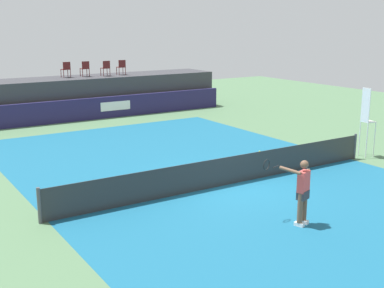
{
  "coord_description": "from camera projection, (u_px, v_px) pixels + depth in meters",
  "views": [
    {
      "loc": [
        -9.6,
        -12.86,
        5.19
      ],
      "look_at": [
        -0.12,
        2.0,
        1.0
      ],
      "focal_mm": 47.46,
      "sensor_mm": 36.0,
      "label": 1
    }
  ],
  "objects": [
    {
      "name": "ground_plane",
      "position": [
        180.0,
        164.0,
        19.23
      ],
      "size": [
        48.0,
        48.0,
        0.0
      ],
      "primitive_type": "plane",
      "color": "#4C704C"
    },
    {
      "name": "net_post_near",
      "position": [
        39.0,
        206.0,
        13.41
      ],
      "size": [
        0.1,
        0.1,
        1.0
      ],
      "primitive_type": "cylinder",
      "color": "#4C4C51",
      "rests_on": "ground"
    },
    {
      "name": "umpire_chair",
      "position": [
        367.0,
        118.0,
        19.97
      ],
      "size": [
        0.49,
        0.49,
        2.76
      ],
      "color": "white",
      "rests_on": "ground"
    },
    {
      "name": "spectator_chair_right",
      "position": [
        121.0,
        67.0,
        30.27
      ],
      "size": [
        0.46,
        0.46,
        0.89
      ],
      "color": "#561919",
      "rests_on": "spectator_platform"
    },
    {
      "name": "tennis_net",
      "position": [
        228.0,
        171.0,
        16.66
      ],
      "size": [
        12.4,
        0.02,
        0.95
      ],
      "primitive_type": "cube",
      "color": "#2D2D2D",
      "rests_on": "ground"
    },
    {
      "name": "court_inner",
      "position": [
        228.0,
        185.0,
        16.77
      ],
      "size": [
        12.0,
        22.0,
        0.0
      ],
      "primitive_type": "cube",
      "color": "#16597A",
      "rests_on": "ground"
    },
    {
      "name": "sponsor_wall",
      "position": [
        81.0,
        110.0,
        27.71
      ],
      "size": [
        18.0,
        0.22,
        1.2
      ],
      "color": "#231E4C",
      "rests_on": "ground"
    },
    {
      "name": "spectator_chair_far_left",
      "position": [
        66.0,
        69.0,
        28.78
      ],
      "size": [
        0.46,
        0.46,
        0.89
      ],
      "color": "#561919",
      "rests_on": "spectator_platform"
    },
    {
      "name": "spectator_platform",
      "position": [
        69.0,
        97.0,
        29.07
      ],
      "size": [
        18.0,
        2.8,
        2.2
      ],
      "primitive_type": "cube",
      "color": "#38383D",
      "rests_on": "ground"
    },
    {
      "name": "spectator_chair_left",
      "position": [
        85.0,
        68.0,
        29.24
      ],
      "size": [
        0.45,
        0.45,
        0.89
      ],
      "color": "#561919",
      "rests_on": "spectator_platform"
    },
    {
      "name": "net_post_far",
      "position": [
        355.0,
        146.0,
        19.9
      ],
      "size": [
        0.1,
        0.1,
        1.0
      ],
      "primitive_type": "cylinder",
      "color": "#4C4C51",
      "rests_on": "ground"
    },
    {
      "name": "tennis_player",
      "position": [
        302.0,
        190.0,
        13.22
      ],
      "size": [
        0.96,
        1.09,
        1.77
      ],
      "color": "white",
      "rests_on": "court_inner"
    },
    {
      "name": "spectator_chair_center",
      "position": [
        106.0,
        68.0,
        29.6
      ],
      "size": [
        0.44,
        0.44,
        0.89
      ],
      "color": "#561919",
      "rests_on": "spectator_platform"
    },
    {
      "name": "tennis_ball",
      "position": [
        260.0,
        151.0,
        20.99
      ],
      "size": [
        0.07,
        0.07,
        0.07
      ],
      "primitive_type": "sphere",
      "color": "#D8EA33",
      "rests_on": "court_inner"
    }
  ]
}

